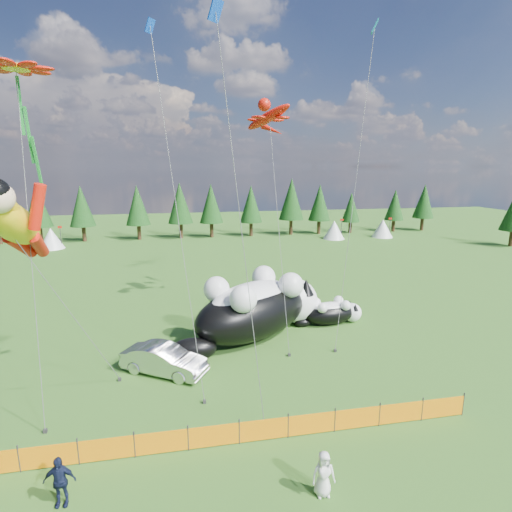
{
  "coord_description": "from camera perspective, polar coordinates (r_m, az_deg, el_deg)",
  "views": [
    {
      "loc": [
        -0.96,
        -16.75,
        10.8
      ],
      "look_at": [
        3.01,
        4.0,
        6.05
      ],
      "focal_mm": 28.0,
      "sensor_mm": 36.0,
      "label": 1
    }
  ],
  "objects": [
    {
      "name": "spectator_e",
      "position": [
        15.29,
        9.62,
        -28.35
      ],
      "size": [
        0.81,
        0.55,
        1.61
      ],
      "primitive_type": "imported",
      "rotation": [
        0.0,
        0.0,
        -0.05
      ],
      "color": "silver",
      "rests_on": "ground"
    },
    {
      "name": "tree_line",
      "position": [
        62.13,
        -9.94,
        6.19
      ],
      "size": [
        90.0,
        4.0,
        8.0
      ],
      "primitive_type": null,
      "color": "black",
      "rests_on": "ground"
    },
    {
      "name": "safety_fence",
      "position": [
        17.2,
        -6.02,
        -24.18
      ],
      "size": [
        22.06,
        0.06,
        1.1
      ],
      "color": "#262626",
      "rests_on": "ground"
    },
    {
      "name": "superhero_kite",
      "position": [
        17.36,
        -31.22,
        3.96
      ],
      "size": [
        4.7,
        5.75,
        11.16
      ],
      "color": "#DDB90B",
      "rests_on": "ground"
    },
    {
      "name": "diamond_kite_c",
      "position": [
        16.72,
        -5.39,
        28.98
      ],
      "size": [
        2.11,
        1.78,
        17.07
      ],
      "color": "#0C40C1",
      "rests_on": "ground"
    },
    {
      "name": "diamond_kite_a",
      "position": [
        21.86,
        -14.36,
        26.24
      ],
      "size": [
        2.2,
        5.23,
        18.24
      ],
      "color": "#0C40C1",
      "rests_on": "ground"
    },
    {
      "name": "spectator_c",
      "position": [
        16.09,
        -26.26,
        -26.9
      ],
      "size": [
        1.05,
        0.58,
        1.75
      ],
      "primitive_type": "imported",
      "rotation": [
        0.0,
        0.0,
        -0.05
      ],
      "color": "#121832",
      "rests_on": "ground"
    },
    {
      "name": "car",
      "position": [
        22.45,
        -13.0,
        -14.23
      ],
      "size": [
        4.81,
        3.78,
        1.53
      ],
      "primitive_type": "imported",
      "rotation": [
        0.0,
        0.0,
        1.03
      ],
      "color": "silver",
      "rests_on": "ground"
    },
    {
      "name": "cat_large",
      "position": [
        25.89,
        0.42,
        -7.23
      ],
      "size": [
        10.41,
        8.04,
        4.19
      ],
      "rotation": [
        0.0,
        0.0,
        0.56
      ],
      "color": "black",
      "rests_on": "ground"
    },
    {
      "name": "flower_kite",
      "position": [
        20.23,
        -31.04,
        21.57
      ],
      "size": [
        3.76,
        4.89,
        14.91
      ],
      "color": "red",
      "rests_on": "ground"
    },
    {
      "name": "gecko_kite",
      "position": [
        30.57,
        1.75,
        19.19
      ],
      "size": [
        5.87,
        12.25,
        16.76
      ],
      "color": "red",
      "rests_on": "ground"
    },
    {
      "name": "cat_small",
      "position": [
        28.69,
        10.89,
        -7.85
      ],
      "size": [
        4.99,
        2.04,
        1.8
      ],
      "rotation": [
        0.0,
        0.0,
        0.08
      ],
      "color": "black",
      "rests_on": "ground"
    },
    {
      "name": "diamond_kite_b",
      "position": [
        29.75,
        16.41,
        27.54
      ],
      "size": [
        4.29,
        6.03,
        20.75
      ],
      "color": "#0B7989",
      "rests_on": "ground"
    },
    {
      "name": "ground",
      "position": [
        19.95,
        -6.78,
        -20.2
      ],
      "size": [
        160.0,
        160.0,
        0.0
      ],
      "primitive_type": "plane",
      "color": "#123609",
      "rests_on": "ground"
    },
    {
      "name": "festival_tents",
      "position": [
        58.75,
        1.06,
        3.45
      ],
      "size": [
        50.0,
        3.2,
        2.8
      ],
      "primitive_type": null,
      "color": "white",
      "rests_on": "ground"
    }
  ]
}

